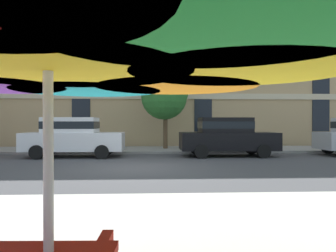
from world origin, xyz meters
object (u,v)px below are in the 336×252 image
Objects in this scene: sedan_white at (73,136)px; patio_umbrella at (47,25)px; street_tree_middle at (165,95)px; sedan_black at (227,136)px.

sedan_white is 1.19× the size of patio_umbrella.
street_tree_middle is 1.17× the size of patio_umbrella.
sedan_white is 5.65m from street_tree_middle.
sedan_white is at bearing 103.12° from patio_umbrella.
patio_umbrella is at bearing -107.64° from sedan_black.
sedan_black is at bearing 72.36° from patio_umbrella.
street_tree_middle is at bearing 131.98° from sedan_black.
street_tree_middle reaches higher than sedan_white.
sedan_white is at bearing 180.00° from sedan_black.
street_tree_middle reaches higher than sedan_black.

